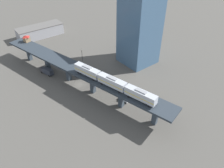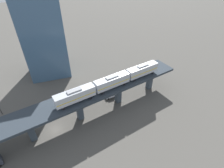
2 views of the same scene
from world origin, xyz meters
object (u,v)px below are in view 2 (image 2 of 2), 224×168
subway_train (112,81)px  office_tower (43,33)px  street_car_white (111,95)px  street_car_red (82,102)px  street_car_silver (37,110)px

subway_train → office_tower: size_ratio=1.02×
subway_train → street_car_white: 11.77m
street_car_red → street_car_silver: bearing=87.3°
street_car_white → street_car_silver: size_ratio=0.98×
street_car_white → street_car_red: bearing=91.3°
street_car_white → street_car_silver: bearing=89.0°
street_car_red → street_car_white: bearing=-88.7°
street_car_white → street_car_silver: (0.46, 26.54, 0.00)m
subway_train → street_car_red: subway_train is taller
street_car_red → street_car_silver: 15.42m
subway_train → street_car_silver: bearing=77.0°
street_car_red → subway_train: bearing=-117.5°
subway_train → office_tower: (31.76, 18.81, 6.66)m
subway_train → street_car_white: (5.34, -1.40, -10.40)m
street_car_silver → office_tower: office_tower is taller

